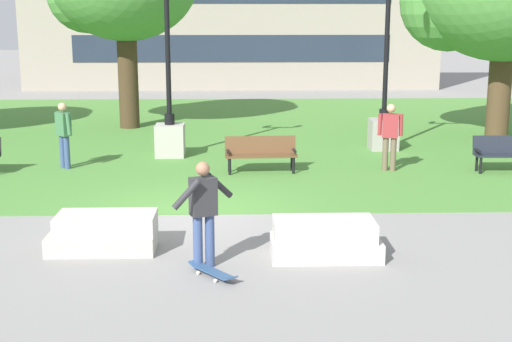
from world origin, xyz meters
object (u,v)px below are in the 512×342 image
(concrete_block_center, at_px, (104,233))
(park_bench_near_left, at_px, (510,151))
(concrete_block_left, at_px, (325,239))
(park_bench_far_left, at_px, (261,152))
(lamp_post_left, at_px, (170,118))
(person_skateboarder, at_px, (203,208))
(person_bystander_far_lawn, at_px, (390,133))
(skateboard, at_px, (212,271))
(lamp_post_right, at_px, (384,113))
(person_bystander_near_lawn, at_px, (64,132))

(concrete_block_center, height_order, park_bench_near_left, park_bench_near_left)
(concrete_block_left, bearing_deg, park_bench_near_left, 49.19)
(park_bench_far_left, bearing_deg, concrete_block_center, -115.50)
(lamp_post_left, bearing_deg, park_bench_far_left, -41.07)
(person_skateboarder, height_order, park_bench_near_left, person_skateboarder)
(lamp_post_left, relative_size, person_bystander_far_lawn, 3.16)
(skateboard, distance_m, park_bench_near_left, 10.28)
(park_bench_far_left, bearing_deg, person_skateboarder, -99.44)
(park_bench_near_left, bearing_deg, lamp_post_right, 129.23)
(person_skateboarder, height_order, park_bench_far_left, person_skateboarder)
(lamp_post_left, relative_size, person_bystander_near_lawn, 3.16)
(park_bench_near_left, xyz_separation_m, lamp_post_left, (-8.78, 2.28, 0.57))
(park_bench_far_left, height_order, lamp_post_right, lamp_post_right)
(person_bystander_near_lawn, bearing_deg, skateboard, -62.94)
(lamp_post_right, xyz_separation_m, person_bystander_near_lawn, (-8.79, -2.42, -0.11))
(concrete_block_left, height_order, skateboard, concrete_block_left)
(lamp_post_right, relative_size, person_bystander_far_lawn, 3.13)
(person_skateboarder, height_order, lamp_post_right, lamp_post_right)
(person_skateboarder, distance_m, person_bystander_near_lawn, 8.47)
(park_bench_far_left, xyz_separation_m, person_bystander_far_lawn, (3.28, 0.07, 0.44))
(park_bench_far_left, relative_size, person_bystander_far_lawn, 1.07)
(concrete_block_left, bearing_deg, park_bench_far_left, 97.23)
(lamp_post_right, height_order, lamp_post_left, lamp_post_left)
(concrete_block_center, height_order, person_bystander_far_lawn, person_bystander_far_lawn)
(skateboard, height_order, lamp_post_right, lamp_post_right)
(concrete_block_left, bearing_deg, person_bystander_near_lawn, 129.71)
(concrete_block_center, height_order, lamp_post_left, lamp_post_left)
(concrete_block_center, relative_size, lamp_post_right, 0.34)
(person_skateboarder, distance_m, park_bench_near_left, 10.08)
(park_bench_near_left, height_order, person_bystander_far_lawn, person_bystander_far_lawn)
(person_bystander_far_lawn, bearing_deg, person_bystander_near_lawn, 176.30)
(concrete_block_center, distance_m, person_bystander_near_lawn, 7.01)
(skateboard, xyz_separation_m, lamp_post_left, (-1.47, 9.49, 1.02))
(person_skateboarder, xyz_separation_m, person_bystander_far_lawn, (4.43, 6.97, 0.01))
(park_bench_far_left, relative_size, lamp_post_right, 0.34)
(concrete_block_center, relative_size, person_skateboarder, 1.06)
(park_bench_near_left, bearing_deg, park_bench_far_left, 178.88)
(concrete_block_center, relative_size, person_bystander_near_lawn, 1.06)
(person_skateboarder, bearing_deg, skateboard, -71.60)
(lamp_post_left, height_order, person_bystander_far_lawn, lamp_post_left)
(person_skateboarder, height_order, lamp_post_left, lamp_post_left)
(skateboard, bearing_deg, person_skateboarder, 108.40)
(person_skateboarder, relative_size, skateboard, 1.86)
(skateboard, bearing_deg, park_bench_far_left, 82.20)
(lamp_post_right, distance_m, lamp_post_left, 6.27)
(person_skateboarder, relative_size, park_bench_near_left, 0.94)
(concrete_block_left, distance_m, park_bench_near_left, 8.39)
(park_bench_near_left, bearing_deg, concrete_block_center, -147.27)
(concrete_block_center, height_order, person_skateboarder, person_skateboarder)
(concrete_block_left, height_order, lamp_post_left, lamp_post_left)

